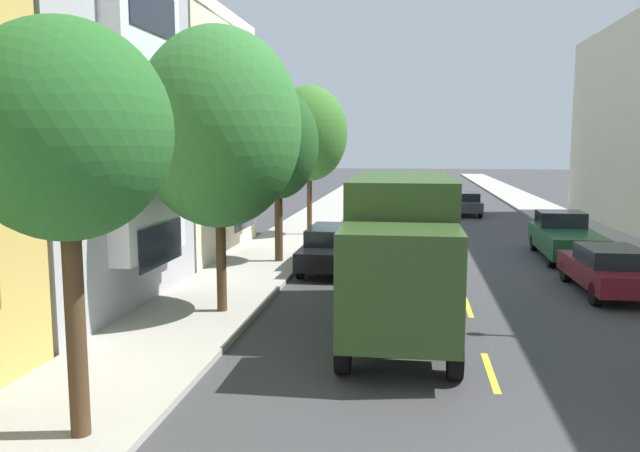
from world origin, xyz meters
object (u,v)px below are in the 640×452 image
Objects in this scene: parked_wagon_black at (331,247)px; parked_sedan_burgundy at (608,269)px; street_tree_second at (219,128)px; parked_hatchback_sky at (377,192)px; parked_wagon_champagne at (382,184)px; delivery_box_truck at (402,244)px; moving_charcoal_sedan at (465,203)px; street_tree_third at (278,144)px; parked_pickup_forest at (565,237)px; street_tree_nearest at (65,133)px; street_tree_farthest at (309,133)px.

parked_sedan_burgundy is (8.61, -2.46, -0.05)m from parked_wagon_black.
street_tree_second reaches higher than parked_sedan_burgundy.
parked_hatchback_sky is 0.85× the size of parked_wagon_champagne.
delivery_box_truck is 25.35m from moving_charcoal_sedan.
delivery_box_truck is at bearing -57.82° from street_tree_third.
moving_charcoal_sedan is (6.05, -8.44, -0.01)m from parked_hatchback_sky.
parked_wagon_champagne is 32.65m from parked_pickup_forest.
street_tree_third reaches higher than street_tree_nearest.
parked_sedan_burgundy is at bearing -43.48° from street_tree_farthest.
street_tree_nearest is at bearing -90.00° from street_tree_farthest.
moving_charcoal_sedan is at bearing 65.21° from street_tree_third.
street_tree_second is 7.88m from parked_wagon_black.
parked_wagon_champagne reaches higher than moving_charcoal_sedan.
delivery_box_truck is (4.60, -14.36, -2.90)m from street_tree_farthest.
street_tree_nearest is at bearing -90.00° from street_tree_second.
delivery_box_truck is 1.49× the size of parked_pickup_forest.
parked_wagon_champagne is (2.19, 34.40, -3.61)m from street_tree_third.
parked_wagon_champagne is at bearing 85.41° from street_tree_farthest.
street_tree_second is at bearing -90.00° from street_tree_third.
street_tree_nearest is at bearing -104.43° from moving_charcoal_sedan.
delivery_box_truck is 7.30m from parked_wagon_black.
parked_hatchback_sky is 8.20m from parked_wagon_champagne.
street_tree_nearest is 15.82m from parked_sedan_burgundy.
moving_charcoal_sedan is (-2.45, 20.80, 0.00)m from parked_sedan_burgundy.
street_tree_second reaches higher than street_tree_third.
parked_wagon_black is 9.42m from parked_pickup_forest.
moving_charcoal_sedan is (8.20, 17.76, -3.67)m from street_tree_third.
street_tree_third is at bearing -93.65° from parked_wagon_champagne.
street_tree_second reaches higher than parked_wagon_black.
street_tree_farthest is 15.35m from delivery_box_truck.
parked_pickup_forest is (0.14, 5.94, 0.08)m from parked_sedan_burgundy.
street_tree_nearest reaches higher than parked_wagon_black.
street_tree_third is 19.90m from moving_charcoal_sedan.
street_tree_third is 4.19m from parked_wagon_black.
street_tree_third reaches higher than moving_charcoal_sedan.
street_tree_third is at bearing 163.87° from parked_wagon_black.
street_tree_nearest is at bearing -92.59° from parked_wagon_champagne.
street_tree_second is 0.90× the size of delivery_box_truck.
parked_sedan_burgundy is (6.05, 4.26, -1.28)m from delivery_box_truck.
parked_hatchback_sky is 10.38m from moving_charcoal_sedan.
parked_sedan_burgundy is at bearing -83.29° from moving_charcoal_sedan.
parked_hatchback_sky is 0.90× the size of moving_charcoal_sedan.
parked_wagon_champagne is at bearing 102.72° from parked_sedan_burgundy.
street_tree_nearest is 14.10m from street_tree_third.
street_tree_third is 0.89× the size of street_tree_farthest.
parked_wagon_champagne is 1.04× the size of parked_sedan_burgundy.
parked_wagon_champagne is 0.89× the size of parked_pickup_forest.
delivery_box_truck reaches higher than parked_sedan_burgundy.
parked_sedan_burgundy is 5.94m from parked_pickup_forest.
parked_pickup_forest is (10.79, -4.16, -4.10)m from street_tree_farthest.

